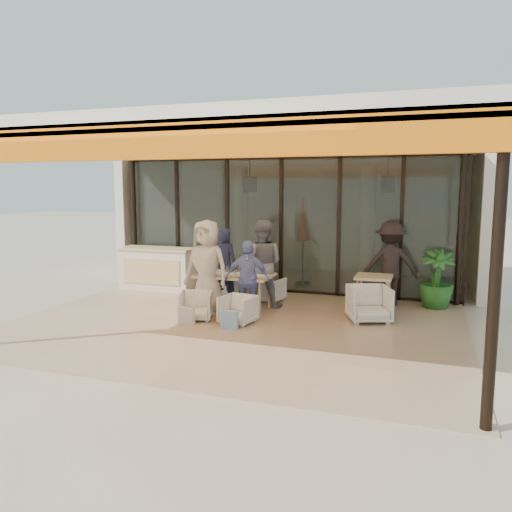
{
  "coord_description": "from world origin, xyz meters",
  "views": [
    {
      "loc": [
        3.22,
        -8.18,
        2.46
      ],
      "look_at": [
        0.1,
        0.9,
        1.15
      ],
      "focal_mm": 35.0,
      "sensor_mm": 36.0,
      "label": 1
    }
  ],
  "objects_px": {
    "chair_far_left": "(233,286)",
    "diner_grey": "(262,264)",
    "side_chair": "(369,302)",
    "potted_palm": "(436,279)",
    "diner_periwinkle": "(247,279)",
    "dining_table": "(235,277)",
    "chair_near_left": "(196,304)",
    "diner_cream": "(207,267)",
    "standing_woman": "(390,264)",
    "host_counter": "(158,268)",
    "chair_far_right": "(269,288)",
    "diner_navy": "(224,266)",
    "side_table": "(374,281)",
    "chair_near_right": "(238,308)"
  },
  "relations": [
    {
      "from": "diner_cream",
      "to": "standing_woman",
      "type": "distance_m",
      "value": 3.85
    },
    {
      "from": "side_table",
      "to": "potted_palm",
      "type": "xyz_separation_m",
      "value": [
        1.18,
        0.75,
        -0.02
      ]
    },
    {
      "from": "standing_woman",
      "to": "diner_periwinkle",
      "type": "bearing_deg",
      "value": 29.82
    },
    {
      "from": "chair_near_right",
      "to": "side_chair",
      "type": "relative_size",
      "value": 0.78
    },
    {
      "from": "dining_table",
      "to": "diner_navy",
      "type": "height_order",
      "value": "diner_navy"
    },
    {
      "from": "potted_palm",
      "to": "chair_near_left",
      "type": "bearing_deg",
      "value": -150.39
    },
    {
      "from": "side_chair",
      "to": "chair_far_right",
      "type": "bearing_deg",
      "value": 135.79
    },
    {
      "from": "chair_far_left",
      "to": "side_table",
      "type": "relative_size",
      "value": 0.82
    },
    {
      "from": "host_counter",
      "to": "potted_palm",
      "type": "xyz_separation_m",
      "value": [
        6.35,
        0.2,
        0.08
      ]
    },
    {
      "from": "diner_navy",
      "to": "diner_grey",
      "type": "xyz_separation_m",
      "value": [
        0.84,
        0.0,
        0.09
      ]
    },
    {
      "from": "chair_far_right",
      "to": "potted_palm",
      "type": "xyz_separation_m",
      "value": [
        3.42,
        0.52,
        0.32
      ]
    },
    {
      "from": "standing_woman",
      "to": "potted_palm",
      "type": "relative_size",
      "value": 1.44
    },
    {
      "from": "diner_periwinkle",
      "to": "diner_cream",
      "type": "bearing_deg",
      "value": 174.55
    },
    {
      "from": "diner_cream",
      "to": "side_chair",
      "type": "xyz_separation_m",
      "value": [
        3.08,
        0.42,
        -0.55
      ]
    },
    {
      "from": "chair_near_left",
      "to": "potted_palm",
      "type": "bearing_deg",
      "value": 11.03
    },
    {
      "from": "side_chair",
      "to": "potted_palm",
      "type": "bearing_deg",
      "value": 31.14
    },
    {
      "from": "diner_cream",
      "to": "chair_far_left",
      "type": "bearing_deg",
      "value": 95.48
    },
    {
      "from": "diner_periwinkle",
      "to": "diner_grey",
      "type": "bearing_deg",
      "value": 84.55
    },
    {
      "from": "potted_palm",
      "to": "standing_woman",
      "type": "bearing_deg",
      "value": -179.49
    },
    {
      "from": "diner_navy",
      "to": "potted_palm",
      "type": "distance_m",
      "value": 4.39
    },
    {
      "from": "dining_table",
      "to": "chair_near_left",
      "type": "xyz_separation_m",
      "value": [
        -0.41,
        -0.96,
        -0.38
      ]
    },
    {
      "from": "chair_far_right",
      "to": "potted_palm",
      "type": "relative_size",
      "value": 0.48
    },
    {
      "from": "chair_near_left",
      "to": "potted_palm",
      "type": "height_order",
      "value": "potted_palm"
    },
    {
      "from": "host_counter",
      "to": "chair_far_right",
      "type": "distance_m",
      "value": 2.96
    },
    {
      "from": "chair_far_left",
      "to": "diner_grey",
      "type": "height_order",
      "value": "diner_grey"
    },
    {
      "from": "chair_far_left",
      "to": "diner_navy",
      "type": "xyz_separation_m",
      "value": [
        0.0,
        -0.5,
        0.51
      ]
    },
    {
      "from": "chair_near_left",
      "to": "potted_palm",
      "type": "xyz_separation_m",
      "value": [
        4.26,
        2.42,
        0.31
      ]
    },
    {
      "from": "diner_grey",
      "to": "side_table",
      "type": "bearing_deg",
      "value": -178.77
    },
    {
      "from": "chair_far_right",
      "to": "diner_navy",
      "type": "xyz_separation_m",
      "value": [
        -0.84,
        -0.5,
        0.52
      ]
    },
    {
      "from": "chair_far_right",
      "to": "diner_periwinkle",
      "type": "bearing_deg",
      "value": 102.2
    },
    {
      "from": "diner_grey",
      "to": "side_chair",
      "type": "height_order",
      "value": "diner_grey"
    },
    {
      "from": "host_counter",
      "to": "potted_palm",
      "type": "distance_m",
      "value": 6.36
    },
    {
      "from": "chair_near_right",
      "to": "side_chair",
      "type": "xyz_separation_m",
      "value": [
        2.24,
        0.92,
        0.08
      ]
    },
    {
      "from": "chair_near_left",
      "to": "side_chair",
      "type": "relative_size",
      "value": 0.8
    },
    {
      "from": "chair_far_left",
      "to": "standing_woman",
      "type": "distance_m",
      "value": 3.43
    },
    {
      "from": "side_chair",
      "to": "diner_cream",
      "type": "bearing_deg",
      "value": 167.17
    },
    {
      "from": "side_table",
      "to": "diner_cream",
      "type": "bearing_deg",
      "value": -159.17
    },
    {
      "from": "side_chair",
      "to": "chair_near_left",
      "type": "bearing_deg",
      "value": 176.04
    },
    {
      "from": "standing_woman",
      "to": "potted_palm",
      "type": "xyz_separation_m",
      "value": [
        0.92,
        0.01,
        -0.27
      ]
    },
    {
      "from": "diner_navy",
      "to": "diner_cream",
      "type": "distance_m",
      "value": 0.91
    },
    {
      "from": "chair_far_left",
      "to": "side_chair",
      "type": "relative_size",
      "value": 0.82
    },
    {
      "from": "diner_grey",
      "to": "diner_cream",
      "type": "relative_size",
      "value": 0.98
    },
    {
      "from": "chair_far_left",
      "to": "side_table",
      "type": "bearing_deg",
      "value": -177.78
    },
    {
      "from": "side_chair",
      "to": "potted_palm",
      "type": "xyz_separation_m",
      "value": [
        1.18,
        1.5,
        0.24
      ]
    },
    {
      "from": "host_counter",
      "to": "side_chair",
      "type": "xyz_separation_m",
      "value": [
        5.17,
        -1.3,
        -0.16
      ]
    },
    {
      "from": "diner_navy",
      "to": "potted_palm",
      "type": "height_order",
      "value": "diner_navy"
    },
    {
      "from": "diner_navy",
      "to": "side_table",
      "type": "distance_m",
      "value": 3.1
    },
    {
      "from": "diner_navy",
      "to": "diner_grey",
      "type": "height_order",
      "value": "diner_grey"
    },
    {
      "from": "diner_grey",
      "to": "chair_near_right",
      "type": "bearing_deg",
      "value": 84.3
    },
    {
      "from": "host_counter",
      "to": "diner_periwinkle",
      "type": "distance_m",
      "value": 3.41
    }
  ]
}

